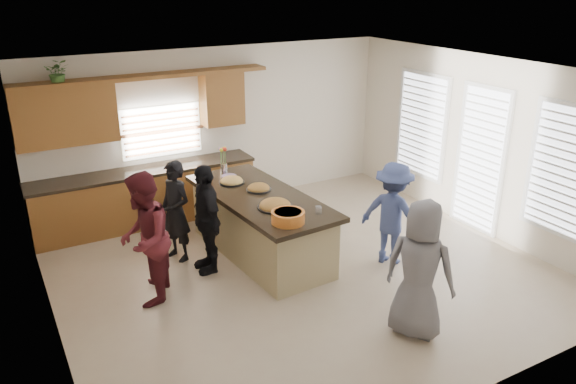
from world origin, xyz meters
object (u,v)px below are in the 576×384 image
salad_bowl (288,216)px  woman_right_back (393,214)px  woman_right_front (420,270)px  island (261,226)px  woman_left_front (206,219)px  woman_left_mid (144,239)px  woman_left_back (176,211)px

salad_bowl → woman_right_back: size_ratio=0.29×
woman_right_back → woman_right_front: 1.74m
island → woman_left_front: (-0.86, -0.05, 0.33)m
island → woman_left_mid: (-1.82, -0.43, 0.41)m
woman_left_mid → woman_left_back: bearing=167.5°
woman_left_front → salad_bowl: bearing=41.5°
salad_bowl → woman_right_front: size_ratio=0.26×
woman_left_mid → woman_left_front: (0.96, 0.38, -0.08)m
woman_left_mid → woman_right_front: woman_left_mid is taller
salad_bowl → woman_left_front: (-0.74, 0.99, -0.25)m
island → woman_left_mid: 1.92m
woman_left_front → woman_right_front: woman_right_front is taller
woman_left_front → woman_right_back: woman_left_front is taller
woman_left_back → woman_right_front: size_ratio=0.90×
woman_right_front → woman_left_front: bearing=-1.1°
salad_bowl → woman_left_front: woman_left_front is taller
woman_right_front → woman_left_mid: bearing=16.7°
woman_left_front → island: bearing=97.9°
woman_left_back → woman_left_front: bearing=4.6°
island → salad_bowl: bearing=-100.6°
island → woman_left_back: bearing=152.6°
salad_bowl → woman_right_back: woman_right_back is taller
island → woman_right_front: bearing=-79.8°
salad_bowl → woman_left_front: 1.26m
woman_left_back → woman_left_front: 0.59m
island → woman_left_front: 0.92m
island → woman_left_front: bearing=179.3°
island → woman_right_back: 1.93m
salad_bowl → woman_right_front: 1.81m
woman_left_mid → woman_left_front: bearing=136.8°
salad_bowl → woman_left_back: bearing=123.4°
salad_bowl → woman_left_back: 1.84m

